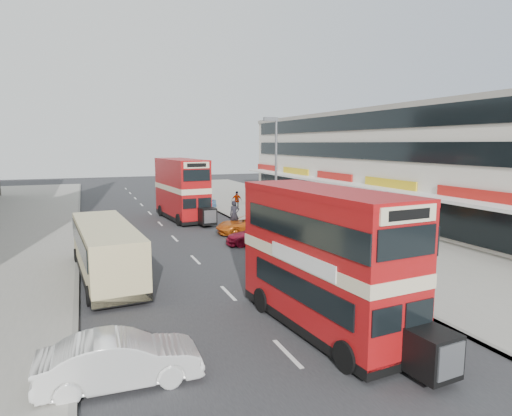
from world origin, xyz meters
name	(u,v)px	position (x,y,z in m)	size (l,w,h in m)	color
ground	(319,386)	(0.00, 0.00, 0.00)	(160.00, 160.00, 0.00)	#28282B
road_surface	(175,239)	(0.00, 20.00, 0.01)	(12.00, 90.00, 0.01)	#28282B
pavement_right	(329,226)	(12.00, 20.00, 0.07)	(12.00, 90.00, 0.15)	gray
kerb_left	(78,245)	(-6.10, 20.00, 0.07)	(0.20, 90.00, 0.16)	gray
kerb_right	(258,231)	(6.10, 20.00, 0.07)	(0.20, 90.00, 0.16)	gray
commercial_row	(399,163)	(19.95, 22.00, 4.70)	(9.90, 46.20, 9.30)	beige
street_lamp	(275,168)	(6.52, 18.00, 4.78)	(1.00, 0.20, 8.12)	slate
bus_main	(325,259)	(1.93, 3.21, 2.50)	(3.14, 8.68, 4.74)	black
bus_second	(182,189)	(2.12, 27.48, 2.60)	(3.31, 9.04, 4.94)	black
coach	(106,249)	(-4.74, 12.12, 1.44)	(3.01, 9.34, 2.44)	black
car_left_front	(120,360)	(-4.91, 2.00, 0.70)	(1.49, 4.26, 1.40)	white
car_right_a	(258,235)	(4.68, 16.37, 0.61)	(1.70, 4.17, 1.21)	maroon
car_right_b	(249,225)	(5.27, 19.80, 0.65)	(2.16, 4.68, 1.30)	orange
car_right_c	(198,203)	(4.86, 32.96, 0.59)	(1.40, 3.49, 1.19)	#6296C4
pedestrian_near	(309,230)	(7.34, 14.49, 1.11)	(0.71, 0.48, 1.93)	gray
pedestrian_far	(237,200)	(7.93, 30.28, 1.03)	(1.03, 0.43, 1.75)	gray
cyclist	(234,221)	(4.45, 20.52, 0.83)	(0.72, 1.68, 2.32)	gray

